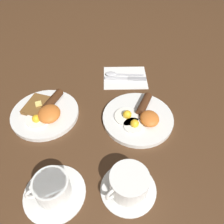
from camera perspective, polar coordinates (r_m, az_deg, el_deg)
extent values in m
plane|color=#4C301C|center=(0.73, 6.70, -1.98)|extent=(3.00, 3.00, 0.00)
cylinder|color=white|center=(0.73, 6.75, -1.59)|extent=(0.23, 0.23, 0.01)
cylinder|color=white|center=(0.69, 5.58, -3.55)|extent=(0.06, 0.06, 0.01)
sphere|color=yellow|center=(0.69, 5.94, -3.02)|extent=(0.03, 0.03, 0.03)
cylinder|color=white|center=(0.71, 3.86, -1.29)|extent=(0.08, 0.08, 0.01)
sphere|color=yellow|center=(0.71, 4.01, -0.81)|extent=(0.03, 0.03, 0.03)
ellipsoid|color=orange|center=(0.70, 9.78, -1.68)|extent=(0.07, 0.06, 0.03)
cylinder|color=#452513|center=(0.75, 8.36, 2.06)|extent=(0.09, 0.07, 0.03)
cylinder|color=white|center=(0.77, -17.04, -0.40)|extent=(0.22, 0.22, 0.01)
cylinder|color=white|center=(0.75, -18.74, -1.71)|extent=(0.08, 0.08, 0.01)
sphere|color=yellow|center=(0.74, -19.15, -1.48)|extent=(0.03, 0.03, 0.03)
ellipsoid|color=orange|center=(0.73, -16.09, -0.43)|extent=(0.08, 0.07, 0.04)
cylinder|color=#412311|center=(0.78, -15.22, 3.00)|extent=(0.10, 0.07, 0.03)
cube|color=brown|center=(0.78, -18.50, 1.55)|extent=(0.12, 0.11, 0.01)
cube|color=#F4E072|center=(0.78, -18.67, 2.07)|extent=(0.02, 0.02, 0.01)
cylinder|color=white|center=(0.60, 4.27, -19.32)|extent=(0.14, 0.14, 0.01)
cylinder|color=white|center=(0.57, 4.47, -17.92)|extent=(0.10, 0.10, 0.06)
cylinder|color=brown|center=(0.54, 4.65, -16.66)|extent=(0.09, 0.09, 0.00)
torus|color=white|center=(0.55, 0.20, -20.48)|extent=(0.03, 0.04, 0.04)
cylinder|color=white|center=(0.61, -14.74, -19.76)|extent=(0.16, 0.16, 0.01)
cylinder|color=white|center=(0.58, -15.38, -18.44)|extent=(0.09, 0.09, 0.06)
cylinder|color=brown|center=(0.56, -15.94, -17.27)|extent=(0.08, 0.08, 0.00)
torus|color=white|center=(0.58, -19.88, -19.41)|extent=(0.02, 0.04, 0.04)
cube|color=white|center=(0.89, 3.44, 9.03)|extent=(0.15, 0.18, 0.01)
cube|color=silver|center=(0.88, 1.08, 8.87)|extent=(0.02, 0.09, 0.00)
cube|color=#9E9EA3|center=(0.88, 6.51, 8.66)|extent=(0.03, 0.08, 0.01)
ellipsoid|color=silver|center=(0.90, -0.28, 9.95)|extent=(0.04, 0.05, 0.01)
cube|color=silver|center=(0.90, 4.79, 9.67)|extent=(0.02, 0.11, 0.00)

